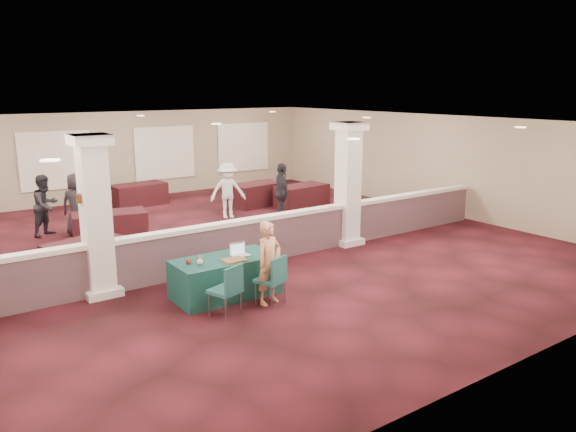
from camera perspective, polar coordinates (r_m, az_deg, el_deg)
ground at (r=14.56m, az=-6.94°, el=-3.34°), size 16.00×16.00×0.00m
wall_back at (r=21.52m, az=-17.36°, el=5.81°), size 16.00×0.04×3.20m
wall_front at (r=8.27m, az=20.42°, el=-5.24°), size 16.00×0.04×3.20m
wall_right at (r=19.27m, az=14.39°, el=5.22°), size 0.04×16.00×3.20m
ceiling at (r=14.01m, az=-7.30°, el=9.33°), size 16.00×16.00×0.02m
partition_wall at (r=13.16m, az=-3.88°, el=-2.48°), size 15.60×0.28×1.10m
column_left at (r=11.52m, az=-18.95°, el=0.09°), size 0.72×0.72×3.20m
column_right at (r=14.67m, az=6.11°, el=3.37°), size 0.72×0.72×3.20m
sconce_left at (r=11.38m, az=-20.43°, el=1.69°), size 0.12×0.12×0.18m
sconce_right at (r=11.53m, az=-17.76°, el=2.03°), size 0.12×0.12×0.18m
near_table at (r=11.25m, az=-6.39°, el=-6.17°), size 2.05×1.04×0.79m
conf_chair_main at (r=10.69m, az=-1.46°, el=-6.13°), size 0.61×0.61×0.96m
conf_chair_side at (r=10.17m, az=-6.07°, el=-7.14°), size 0.62×0.62×0.98m
woman at (r=10.69m, az=-1.93°, el=-4.79°), size 0.65×0.50×1.61m
far_table_front_left at (r=13.57m, az=-20.00°, el=-3.75°), size 1.87×1.31×0.69m
far_table_front_center at (r=15.94m, az=-17.62°, el=-0.99°), size 2.07×1.33×0.78m
far_table_front_right at (r=19.49m, az=1.40°, el=2.06°), size 1.93×1.10×0.75m
far_table_back_center at (r=20.40m, az=-14.95°, el=2.12°), size 1.97×1.15×0.76m
far_table_back_right at (r=19.73m, az=-3.17°, el=2.22°), size 2.06×1.27×0.78m
attendee_a at (r=16.97m, az=-23.39°, el=1.00°), size 0.94×0.84×1.72m
attendee_b at (r=17.83m, az=-6.13°, el=2.59°), size 1.22×0.81×1.75m
attendee_c at (r=17.12m, az=-0.63°, el=2.36°), size 0.96×1.19×1.83m
attendee_d at (r=16.65m, az=-20.63°, el=1.11°), size 0.98×0.89×1.77m
laptop_base at (r=11.23m, az=-4.86°, el=-4.02°), size 0.36×0.25×0.02m
laptop_screen at (r=11.30m, az=-5.18°, el=-3.24°), size 0.36×0.02×0.24m
screen_glow at (r=11.29m, az=-5.16°, el=-3.33°), size 0.32×0.01×0.20m
knitting at (r=10.92m, az=-5.51°, el=-4.49°), size 0.43×0.33×0.03m
yarn_cream at (r=10.76m, az=-8.94°, el=-4.61°), size 0.12×0.12×0.12m
yarn_red at (r=10.84m, az=-10.09°, el=-4.56°), size 0.11×0.11×0.11m
yarn_grey at (r=11.01m, az=-8.98°, el=-4.23°), size 0.11×0.11×0.11m
scissors at (r=11.21m, az=-2.55°, el=-4.02°), size 0.13×0.03×0.01m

